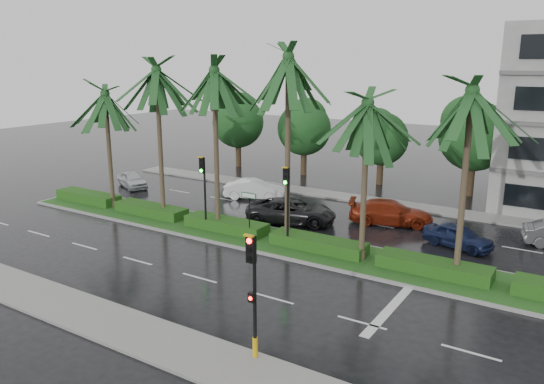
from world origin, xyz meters
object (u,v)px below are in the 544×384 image
Objects in this scene: signal_near at (253,291)px; car_darkgrey at (291,211)px; car_red at (391,212)px; car_silver at (132,180)px; signal_median_left at (204,182)px; street_sign at (249,204)px; car_white at (254,189)px; car_blue at (458,236)px.

car_darkgrey is (-6.71, 13.97, -1.75)m from signal_near.
car_darkgrey is at bearing 115.66° from signal_near.
car_red is (-1.50, 17.05, -1.77)m from signal_near.
car_silver is 15.36m from car_darkgrey.
car_silver is at bearing 63.59° from car_darkgrey.
signal_median_left is 5.85m from car_darkgrey.
street_sign is 9.32m from car_white.
street_sign is at bearing 3.47° from signal_median_left.
car_silver is at bearing 154.52° from signal_median_left.
signal_near is at bearing -44.09° from signal_median_left.
signal_median_left is (-10.00, 9.69, 0.49)m from signal_near.
car_silver is at bearing 103.45° from car_blue.
car_blue is at bearing -105.19° from car_darkgrey.
car_darkgrey reaches higher than car_blue.
car_blue is (3.00, 14.96, -1.87)m from signal_near.
signal_near is 1.00× the size of signal_median_left.
signal_median_left reaches higher than car_silver.
car_white reaches higher than car_blue.
signal_median_left is at bearing 126.55° from car_blue.
signal_near reaches higher than car_red.
signal_near is 1.19× the size of car_silver.
car_blue is at bearing 22.08° from signal_median_left.
car_blue is (4.50, -2.09, -0.10)m from car_red.
street_sign reaches higher than car_silver.
car_darkgrey is at bearing 101.98° from car_red.
signal_near is 1.18× the size of car_blue.
signal_near is 0.87× the size of car_red.
signal_median_left reaches higher than street_sign.
signal_median_left is 1.68× the size of street_sign.
signal_near reaches higher than car_blue.
car_red reaches higher than car_white.
car_darkgrey is 1.08× the size of car_red.
car_red is at bearing 52.54° from street_sign.
car_blue is at bearing 26.99° from street_sign.
signal_median_left is 3.13m from street_sign.
street_sign is at bearing -85.98° from car_silver.
car_darkgrey is at bearing 110.32° from car_blue.
car_white is 15.19m from car_blue.
street_sign is 0.61× the size of car_white.
car_red reaches higher than car_blue.
car_darkgrey is at bearing 85.94° from street_sign.
street_sign is 0.52× the size of car_red.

